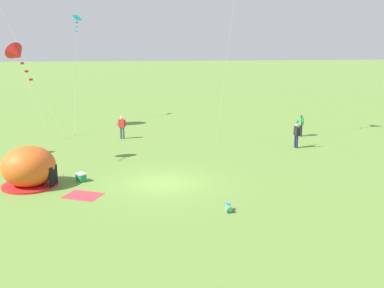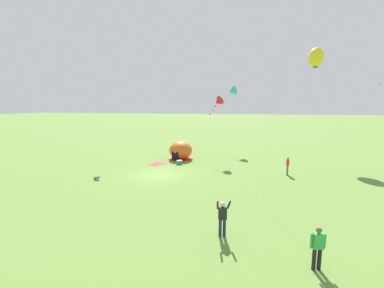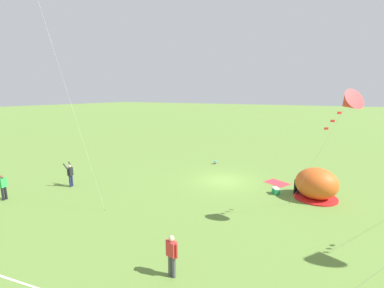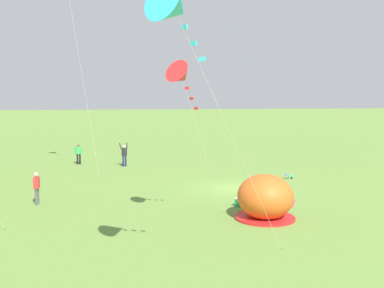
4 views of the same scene
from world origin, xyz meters
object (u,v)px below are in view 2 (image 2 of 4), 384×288
(person_far_back, at_px, (318,246))
(person_flying_kite, at_px, (222,217))
(popup_tent, at_px, (181,151))
(kite_cyan, at_px, (232,91))
(kite_yellow, at_px, (316,57))
(toddler_crawling, at_px, (97,178))
(kite_red, at_px, (218,102))
(person_watching_sky, at_px, (288,165))
(cooler_box, at_px, (179,162))

(person_far_back, height_order, person_flying_kite, person_flying_kite)
(popup_tent, relative_size, kite_cyan, 0.32)
(kite_yellow, height_order, kite_cyan, kite_yellow)
(person_flying_kite, bearing_deg, person_far_back, 65.50)
(toddler_crawling, bearing_deg, person_far_back, 59.40)
(person_far_back, height_order, kite_cyan, kite_cyan)
(person_far_back, xyz_separation_m, kite_yellow, (-23.73, 4.77, 10.74))
(person_far_back, distance_m, kite_cyan, 27.56)
(kite_red, bearing_deg, person_watching_sky, 51.56)
(cooler_box, xyz_separation_m, person_far_back, (15.74, 9.69, 0.74))
(toddler_crawling, xyz_separation_m, person_flying_kite, (7.13, 11.20, 0.82))
(toddler_crawling, bearing_deg, person_watching_sky, 107.47)
(person_flying_kite, xyz_separation_m, kite_red, (-17.63, -2.36, 5.55))
(kite_red, bearing_deg, popup_tent, -74.91)
(cooler_box, bearing_deg, toddler_crawling, -37.39)
(cooler_box, bearing_deg, person_watching_sky, 79.67)
(cooler_box, bearing_deg, popup_tent, -168.56)
(person_flying_kite, bearing_deg, kite_cyan, -176.98)
(person_flying_kite, height_order, kite_red, kite_red)
(popup_tent, distance_m, person_flying_kite, 17.74)
(kite_cyan, bearing_deg, kite_yellow, 76.10)
(kite_red, relative_size, kite_yellow, 0.56)
(person_watching_sky, bearing_deg, toddler_crawling, -72.53)
(popup_tent, distance_m, kite_cyan, 11.78)
(person_far_back, distance_m, kite_yellow, 26.48)
(cooler_box, height_order, kite_cyan, kite_cyan)
(kite_yellow, relative_size, kite_cyan, 1.46)
(cooler_box, xyz_separation_m, kite_yellow, (-7.99, 14.47, 11.49))
(person_watching_sky, relative_size, kite_cyan, 0.20)
(person_far_back, relative_size, kite_cyan, 0.20)
(popup_tent, height_order, person_flying_kite, popup_tent)
(popup_tent, xyz_separation_m, person_watching_sky, (4.42, 11.04, -0.03))
(cooler_box, xyz_separation_m, person_watching_sky, (1.92, 10.53, 0.74))
(person_flying_kite, relative_size, kite_yellow, 0.15)
(popup_tent, xyz_separation_m, kite_red, (-1.10, 4.08, 5.55))
(person_watching_sky, bearing_deg, kite_red, -128.44)
(cooler_box, height_order, person_flying_kite, person_flying_kite)
(person_flying_kite, xyz_separation_m, kite_yellow, (-22.02, 8.53, 10.71))
(person_far_back, distance_m, person_watching_sky, 13.85)
(person_flying_kite, relative_size, kite_red, 0.26)
(person_watching_sky, bearing_deg, kite_yellow, 158.35)
(person_watching_sky, xyz_separation_m, person_flying_kite, (12.11, -4.60, 0.03))
(cooler_box, distance_m, kite_red, 8.11)
(popup_tent, height_order, cooler_box, popup_tent)
(popup_tent, xyz_separation_m, kite_yellow, (-5.49, 14.97, 10.71))
(person_far_back, xyz_separation_m, person_watching_sky, (-13.82, 0.84, 0.00))
(toddler_crawling, distance_m, kite_red, 15.13)
(cooler_box, distance_m, person_far_back, 18.50)
(person_flying_kite, xyz_separation_m, kite_cyan, (-24.45, -1.29, 7.03))
(person_watching_sky, height_order, kite_yellow, kite_yellow)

